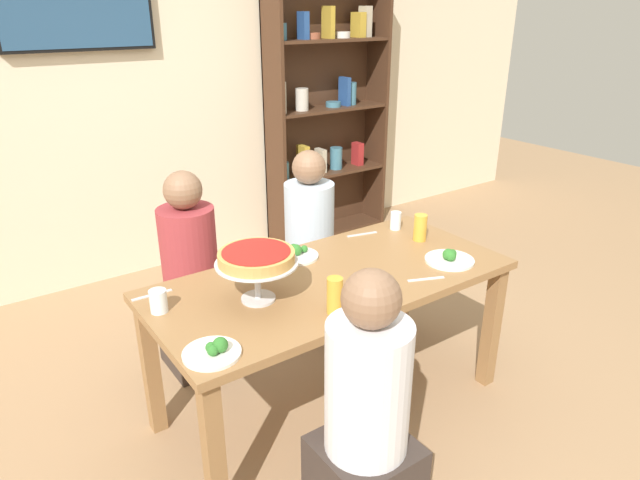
% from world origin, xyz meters
% --- Properties ---
extents(ground_plane, '(12.00, 12.00, 0.00)m').
position_xyz_m(ground_plane, '(0.00, 0.00, 0.00)').
color(ground_plane, '#9E7A56').
extents(rear_partition, '(8.00, 0.12, 2.80)m').
position_xyz_m(rear_partition, '(0.00, 2.20, 1.40)').
color(rear_partition, beige).
rests_on(rear_partition, ground_plane).
extents(dining_table, '(1.72, 0.80, 0.74)m').
position_xyz_m(dining_table, '(0.00, 0.00, 0.65)').
color(dining_table, olive).
rests_on(dining_table, ground_plane).
extents(bookshelf, '(1.10, 0.30, 2.21)m').
position_xyz_m(bookshelf, '(1.41, 2.02, 1.13)').
color(bookshelf, '#422819').
rests_on(bookshelf, ground_plane).
extents(television, '(0.97, 0.05, 0.59)m').
position_xyz_m(television, '(-0.47, 2.11, 1.94)').
color(television, black).
extents(diner_far_right, '(0.34, 0.34, 1.15)m').
position_xyz_m(diner_far_right, '(0.36, 0.72, 0.49)').
color(diner_far_right, '#382D28').
rests_on(diner_far_right, ground_plane).
extents(diner_far_left, '(0.34, 0.34, 1.15)m').
position_xyz_m(diner_far_left, '(-0.41, 0.73, 0.49)').
color(diner_far_left, '#382D28').
rests_on(diner_far_left, ground_plane).
extents(diner_near_left, '(0.34, 0.34, 1.15)m').
position_xyz_m(diner_near_left, '(-0.37, -0.70, 0.49)').
color(diner_near_left, '#382D28').
rests_on(diner_near_left, ground_plane).
extents(deep_dish_pizza_stand, '(0.36, 0.36, 0.23)m').
position_xyz_m(deep_dish_pizza_stand, '(-0.40, -0.00, 0.93)').
color(deep_dish_pizza_stand, silver).
rests_on(deep_dish_pizza_stand, dining_table).
extents(salad_plate_near_diner, '(0.22, 0.22, 0.07)m').
position_xyz_m(salad_plate_near_diner, '(-0.02, 0.28, 0.76)').
color(salad_plate_near_diner, white).
rests_on(salad_plate_near_diner, dining_table).
extents(salad_plate_far_diner, '(0.22, 0.22, 0.07)m').
position_xyz_m(salad_plate_far_diner, '(-0.74, -0.27, 0.76)').
color(salad_plate_far_diner, white).
rests_on(salad_plate_far_diner, dining_table).
extents(salad_plate_spare, '(0.24, 0.24, 0.07)m').
position_xyz_m(salad_plate_spare, '(0.57, -0.21, 0.76)').
color(salad_plate_spare, white).
rests_on(salad_plate_spare, dining_table).
extents(beer_glass_amber_tall, '(0.07, 0.07, 0.16)m').
position_xyz_m(beer_glass_amber_tall, '(-0.19, -0.28, 0.82)').
color(beer_glass_amber_tall, gold).
rests_on(beer_glass_amber_tall, dining_table).
extents(beer_glass_amber_short, '(0.07, 0.07, 0.15)m').
position_xyz_m(beer_glass_amber_short, '(0.65, 0.08, 0.81)').
color(beer_glass_amber_short, gold).
rests_on(beer_glass_amber_short, dining_table).
extents(water_glass_clear_near, '(0.07, 0.07, 0.10)m').
position_xyz_m(water_glass_clear_near, '(-0.79, 0.15, 0.79)').
color(water_glass_clear_near, white).
rests_on(water_glass_clear_near, dining_table).
extents(water_glass_clear_far, '(0.06, 0.06, 0.10)m').
position_xyz_m(water_glass_clear_far, '(0.65, 0.28, 0.79)').
color(water_glass_clear_far, white).
rests_on(water_glass_clear_far, dining_table).
extents(cutlery_fork_near, '(0.17, 0.08, 0.00)m').
position_xyz_m(cutlery_fork_near, '(0.33, -0.28, 0.74)').
color(cutlery_fork_near, silver).
rests_on(cutlery_fork_near, dining_table).
extents(cutlery_knife_near, '(0.18, 0.02, 0.00)m').
position_xyz_m(cutlery_knife_near, '(-0.76, 0.30, 0.74)').
color(cutlery_knife_near, silver).
rests_on(cutlery_knife_near, dining_table).
extents(cutlery_fork_far, '(0.18, 0.06, 0.00)m').
position_xyz_m(cutlery_fork_far, '(0.44, 0.32, 0.74)').
color(cutlery_fork_far, silver).
rests_on(cutlery_fork_far, dining_table).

